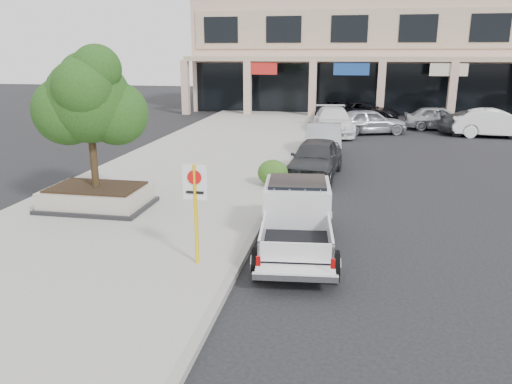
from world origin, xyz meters
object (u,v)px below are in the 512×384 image
(lot_car_a, at_px, (369,121))
(lot_car_d, at_px, (366,111))
(curb_car_d, at_px, (336,112))
(planter, at_px, (97,197))
(curb_car_b, at_px, (324,140))
(pickup_truck, at_px, (297,220))
(curb_car_c, at_px, (333,121))
(lot_car_b, at_px, (496,123))
(planter_tree, at_px, (95,101))
(no_parking_sign, at_px, (196,201))
(lot_car_e, at_px, (439,118))
(curb_car_a, at_px, (315,158))
(lot_car_c, at_px, (483,124))

(lot_car_a, distance_m, lot_car_d, 6.19)
(curb_car_d, bearing_deg, planter, -104.62)
(planter, distance_m, curb_car_b, 11.88)
(pickup_truck, height_order, lot_car_d, pickup_truck)
(pickup_truck, relative_size, lot_car_d, 1.05)
(lot_car_a, bearing_deg, curb_car_c, 83.57)
(lot_car_b, bearing_deg, curb_car_b, 130.16)
(lot_car_b, bearing_deg, planter, 139.95)
(planter, height_order, lot_car_b, lot_car_b)
(planter_tree, relative_size, no_parking_sign, 1.74)
(no_parking_sign, distance_m, curb_car_d, 25.74)
(planter, xyz_separation_m, lot_car_e, (13.20, 19.76, 0.27))
(planter, relative_size, curb_car_a, 0.72)
(lot_car_e, bearing_deg, curb_car_a, 152.17)
(curb_car_b, xyz_separation_m, curb_car_c, (0.20, 6.71, 0.04))
(no_parking_sign, height_order, lot_car_d, no_parking_sign)
(planter, distance_m, curb_car_a, 8.58)
(curb_car_c, distance_m, lot_car_b, 9.38)
(curb_car_a, bearing_deg, lot_car_a, 83.81)
(curb_car_d, distance_m, lot_car_a, 5.36)
(pickup_truck, distance_m, lot_car_c, 21.71)
(no_parking_sign, height_order, curb_car_d, no_parking_sign)
(planter_tree, height_order, no_parking_sign, planter_tree)
(lot_car_a, bearing_deg, curb_car_a, 148.52)
(no_parking_sign, xyz_separation_m, curb_car_c, (2.33, 20.22, -0.84))
(planter_tree, bearing_deg, curb_car_b, 57.44)
(pickup_truck, height_order, curb_car_a, pickup_truck)
(lot_car_c, bearing_deg, no_parking_sign, 159.09)
(planter_tree, height_order, pickup_truck, planter_tree)
(curb_car_b, height_order, curb_car_d, curb_car_d)
(no_parking_sign, height_order, lot_car_e, no_parking_sign)
(no_parking_sign, distance_m, lot_car_a, 21.20)
(planter_tree, height_order, curb_car_a, planter_tree)
(lot_car_e, bearing_deg, lot_car_c, -134.63)
(curb_car_c, relative_size, curb_car_d, 1.00)
(lot_car_a, height_order, lot_car_d, lot_car_a)
(curb_car_c, distance_m, lot_car_c, 8.79)
(lot_car_a, distance_m, lot_car_c, 6.62)
(curb_car_c, height_order, curb_car_d, curb_car_c)
(curb_car_a, xyz_separation_m, lot_car_c, (9.02, 11.98, -0.03))
(no_parking_sign, xyz_separation_m, curb_car_b, (2.12, 13.52, -0.88))
(curb_car_d, bearing_deg, lot_car_d, 32.79)
(curb_car_d, bearing_deg, planter_tree, -104.41)
(no_parking_sign, relative_size, curb_car_d, 0.42)
(planter, relative_size, lot_car_c, 0.64)
(no_parking_sign, height_order, curb_car_c, no_parking_sign)
(curb_car_b, xyz_separation_m, lot_car_c, (8.93, 7.77, -0.03))
(pickup_truck, distance_m, curb_car_c, 18.72)
(curb_car_a, relative_size, lot_car_b, 0.90)
(curb_car_b, distance_m, curb_car_d, 12.11)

